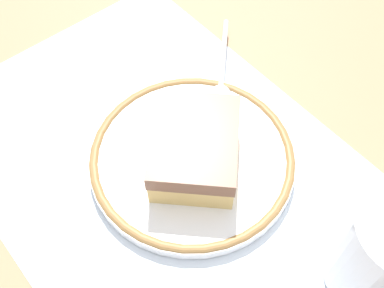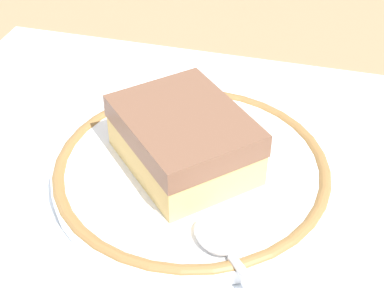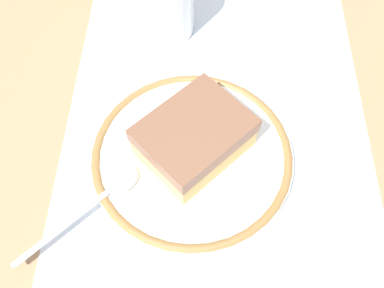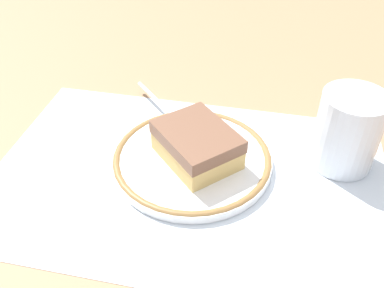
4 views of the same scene
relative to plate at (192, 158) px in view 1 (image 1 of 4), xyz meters
The scene contains 5 objects.
ground_plane 0.03m from the plate, 89.49° to the right, with size 2.40×2.40×0.00m, color #9E7551.
placemat 0.03m from the plate, 89.49° to the right, with size 0.48×0.32×0.00m, color silver.
plate is the anchor object (origin of this frame).
cake_slice 0.03m from the plate, 15.00° to the right, with size 0.12×0.12×0.04m.
spoon 0.09m from the plate, 120.13° to the left, with size 0.11×0.11×0.01m.
Camera 1 is at (0.19, -0.13, 0.40)m, focal length 44.79 mm.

